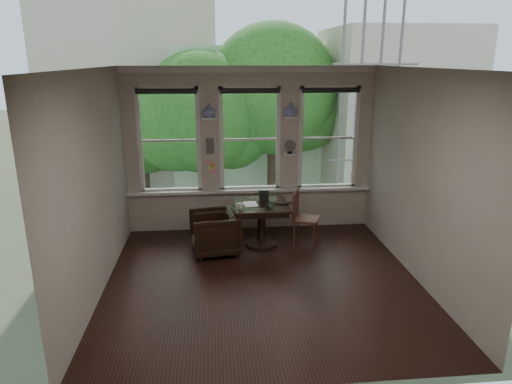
{
  "coord_description": "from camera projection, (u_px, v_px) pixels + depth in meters",
  "views": [
    {
      "loc": [
        -0.67,
        -5.97,
        3.13
      ],
      "look_at": [
        -0.01,
        0.9,
        1.09
      ],
      "focal_mm": 32.0,
      "sensor_mm": 36.0,
      "label": 1
    }
  ],
  "objects": [
    {
      "name": "mug",
      "position": [
        240.0,
        206.0,
        7.46
      ],
      "size": [
        0.11,
        0.11,
        0.1
      ],
      "primitive_type": "imported",
      "rotation": [
        0.0,
        0.0,
        0.06
      ],
      "color": "white",
      "rests_on": "table"
    },
    {
      "name": "vase_right",
      "position": [
        291.0,
        109.0,
        8.13
      ],
      "size": [
        0.24,
        0.24,
        0.25
      ],
      "primitive_type": "imported",
      "color": "silver",
      "rests_on": "shelf_right"
    },
    {
      "name": "tablet",
      "position": [
        264.0,
        197.0,
        7.73
      ],
      "size": [
        0.17,
        0.1,
        0.22
      ],
      "primitive_type": "cube",
      "rotation": [
        -0.26,
        0.0,
        -0.17
      ],
      "color": "black",
      "rests_on": "table"
    },
    {
      "name": "wall_front",
      "position": [
        291.0,
        247.0,
        4.08
      ],
      "size": [
        4.5,
        0.0,
        4.5
      ],
      "primitive_type": "plane",
      "rotation": [
        -1.57,
        0.0,
        0.0
      ],
      "color": "beige",
      "rests_on": "ground"
    },
    {
      "name": "armchair_left",
      "position": [
        215.0,
        233.0,
        7.52
      ],
      "size": [
        0.88,
        0.86,
        0.71
      ],
      "primitive_type": "imported",
      "rotation": [
        0.0,
        0.0,
        -1.43
      ],
      "color": "black",
      "rests_on": "ground"
    },
    {
      "name": "wall_right",
      "position": [
        422.0,
        178.0,
        6.43
      ],
      "size": [
        0.0,
        4.5,
        4.5
      ],
      "primitive_type": "plane",
      "rotation": [
        1.57,
        0.0,
        -1.57
      ],
      "color": "beige",
      "rests_on": "ground"
    },
    {
      "name": "window_left",
      "position": [
        169.0,
        140.0,
        8.18
      ],
      "size": [
        1.1,
        0.12,
        1.9
      ],
      "primitive_type": null,
      "color": "white",
      "rests_on": "ground"
    },
    {
      "name": "drinking_glass",
      "position": [
        270.0,
        205.0,
        7.48
      ],
      "size": [
        0.15,
        0.15,
        0.1
      ],
      "primitive_type": "imported",
      "rotation": [
        0.0,
        0.0,
        -0.2
      ],
      "color": "white",
      "rests_on": "table"
    },
    {
      "name": "shelf_left",
      "position": [
        209.0,
        118.0,
        8.04
      ],
      "size": [
        0.26,
        0.16,
        0.03
      ],
      "primitive_type": "cube",
      "color": "white",
      "rests_on": "ground"
    },
    {
      "name": "desk_fan",
      "position": [
        290.0,
        149.0,
        8.32
      ],
      "size": [
        0.2,
        0.2,
        0.24
      ],
      "primitive_type": null,
      "color": "#59544F",
      "rests_on": "ground"
    },
    {
      "name": "intercom",
      "position": [
        210.0,
        146.0,
        8.21
      ],
      "size": [
        0.14,
        0.06,
        0.28
      ],
      "primitive_type": "cube",
      "color": "#59544F",
      "rests_on": "ground"
    },
    {
      "name": "wall_back",
      "position": [
        250.0,
        150.0,
        8.37
      ],
      "size": [
        4.5,
        0.0,
        4.5
      ],
      "primitive_type": "plane",
      "rotation": [
        1.57,
        0.0,
        0.0
      ],
      "color": "beige",
      "rests_on": "ground"
    },
    {
      "name": "table",
      "position": [
        261.0,
        225.0,
        7.82
      ],
      "size": [
        0.9,
        0.9,
        0.75
      ],
      "primitive_type": null,
      "color": "black",
      "rests_on": "ground"
    },
    {
      "name": "window_center",
      "position": [
        250.0,
        139.0,
        8.32
      ],
      "size": [
        1.1,
        0.12,
        1.9
      ],
      "primitive_type": null,
      "color": "white",
      "rests_on": "ground"
    },
    {
      "name": "window_right",
      "position": [
        328.0,
        138.0,
        8.45
      ],
      "size": [
        1.1,
        0.12,
        1.9
      ],
      "primitive_type": null,
      "color": "white",
      "rests_on": "ground"
    },
    {
      "name": "sticky_notes",
      "position": [
        211.0,
        165.0,
        8.32
      ],
      "size": [
        0.16,
        0.01,
        0.24
      ],
      "primitive_type": null,
      "color": "pink",
      "rests_on": "ground"
    },
    {
      "name": "shelf_right",
      "position": [
        290.0,
        117.0,
        8.17
      ],
      "size": [
        0.26,
        0.16,
        0.03
      ],
      "primitive_type": "cube",
      "color": "white",
      "rests_on": "ground"
    },
    {
      "name": "ceiling",
      "position": [
        264.0,
        68.0,
        5.8
      ],
      "size": [
        4.5,
        4.5,
        0.0
      ],
      "primitive_type": "plane",
      "rotation": [
        3.14,
        0.0,
        0.0
      ],
      "color": "silver",
      "rests_on": "ground"
    },
    {
      "name": "laptop",
      "position": [
        284.0,
        204.0,
        7.68
      ],
      "size": [
        0.32,
        0.23,
        0.02
      ],
      "primitive_type": "imported",
      "rotation": [
        0.0,
        0.0,
        -0.14
      ],
      "color": "black",
      "rests_on": "table"
    },
    {
      "name": "cushion_red",
      "position": [
        214.0,
        227.0,
        7.49
      ],
      "size": [
        0.45,
        0.45,
        0.06
      ],
      "primitive_type": "cube",
      "color": "maroon",
      "rests_on": "armchair_left"
    },
    {
      "name": "vase_left",
      "position": [
        209.0,
        110.0,
        8.0
      ],
      "size": [
        0.24,
        0.24,
        0.25
      ],
      "primitive_type": "imported",
      "color": "silver",
      "rests_on": "shelf_left"
    },
    {
      "name": "papers",
      "position": [
        251.0,
        204.0,
        7.7
      ],
      "size": [
        0.25,
        0.32,
        0.0
      ],
      "primitive_type": "cube",
      "rotation": [
        0.0,
        0.0,
        0.1
      ],
      "color": "silver",
      "rests_on": "table"
    },
    {
      "name": "wall_left",
      "position": [
        94.0,
        186.0,
        6.02
      ],
      "size": [
        0.0,
        4.5,
        4.5
      ],
      "primitive_type": "plane",
      "rotation": [
        1.57,
        0.0,
        1.57
      ],
      "color": "beige",
      "rests_on": "ground"
    },
    {
      "name": "ground",
      "position": [
        263.0,
        281.0,
        6.65
      ],
      "size": [
        4.5,
        4.5,
        0.0
      ],
      "primitive_type": "plane",
      "color": "black",
      "rests_on": "ground"
    },
    {
      "name": "side_chair_right",
      "position": [
        306.0,
        219.0,
        7.86
      ],
      "size": [
        0.54,
        0.54,
        0.92
      ],
      "primitive_type": null,
      "rotation": [
        0.0,
        0.0,
        1.2
      ],
      "color": "#482619",
      "rests_on": "ground"
    }
  ]
}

